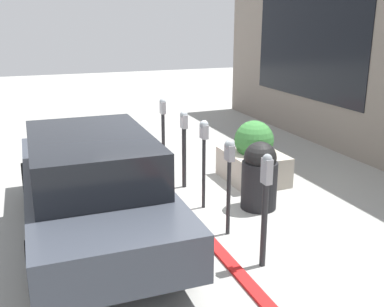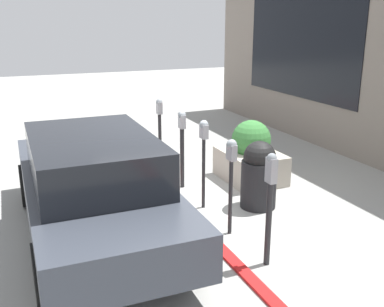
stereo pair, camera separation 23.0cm
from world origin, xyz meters
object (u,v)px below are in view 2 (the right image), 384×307
object	(u,v)px
trash_bin	(259,175)
parking_meter_fourth	(182,139)
parking_meter_nearest	(270,197)
parking_meter_second	(231,167)
parking_meter_middle	(204,145)
planter_box	(251,156)
parked_car_front	(93,183)
parking_meter_farthest	(160,126)

from	to	relation	value
trash_bin	parking_meter_fourth	bearing A→B (deg)	31.77
parking_meter_nearest	parking_meter_second	world-z (taller)	parking_meter_nearest
parking_meter_second	parking_meter_middle	world-z (taller)	parking_meter_middle
parking_meter_nearest	parking_meter_middle	world-z (taller)	parking_meter_middle
parking_meter_second	parking_meter_middle	distance (m)	1.00
parking_meter_nearest	trash_bin	distance (m)	1.86
planter_box	parked_car_front	distance (m)	3.41
parking_meter_fourth	planter_box	world-z (taller)	parking_meter_fourth
parking_meter_second	planter_box	bearing A→B (deg)	-36.91
planter_box	parked_car_front	xyz separation A→B (m)	(-1.17, 3.19, 0.32)
parking_meter_nearest	trash_bin	size ratio (longest dim) A/B	1.31
parking_meter_second	parking_meter_farthest	world-z (taller)	parking_meter_farthest
parking_meter_fourth	parking_meter_second	bearing A→B (deg)	178.40
parking_meter_nearest	trash_bin	world-z (taller)	parking_meter_nearest
planter_box	parked_car_front	size ratio (longest dim) A/B	0.27
parking_meter_middle	parking_meter_fourth	size ratio (longest dim) A/B	1.03
parking_meter_middle	parking_meter_farthest	distance (m)	1.98
parking_meter_nearest	parking_meter_fourth	world-z (taller)	parking_meter_nearest
parking_meter_middle	parked_car_front	distance (m)	1.86
parking_meter_nearest	parking_meter_farthest	xyz separation A→B (m)	(3.91, 0.07, 0.05)
parking_meter_middle	parked_car_front	world-z (taller)	parked_car_front
parking_meter_nearest	parking_meter_middle	distance (m)	1.94
planter_box	parking_meter_nearest	bearing A→B (deg)	154.07
parking_meter_middle	parking_meter_farthest	size ratio (longest dim) A/B	0.98
parking_meter_second	planter_box	size ratio (longest dim) A/B	1.09
parking_meter_second	parking_meter_fourth	size ratio (longest dim) A/B	0.99
parking_meter_farthest	parked_car_front	size ratio (longest dim) A/B	0.32
parking_meter_fourth	trash_bin	size ratio (longest dim) A/B	1.28
parking_meter_middle	parking_meter_farthest	bearing A→B (deg)	1.82
parked_car_front	parking_meter_middle	bearing A→B (deg)	-80.30
planter_box	trash_bin	size ratio (longest dim) A/B	1.15
parking_meter_nearest	planter_box	world-z (taller)	parking_meter_nearest
parked_car_front	trash_bin	bearing A→B (deg)	-89.98
parking_meter_nearest	parking_meter_second	bearing A→B (deg)	2.21
planter_box	parked_car_front	bearing A→B (deg)	110.10
parking_meter_middle	parking_meter_farthest	world-z (taller)	parking_meter_farthest
planter_box	parking_meter_middle	bearing A→B (deg)	122.35
parking_meter_nearest	parking_meter_fourth	size ratio (longest dim) A/B	1.03
parking_meter_fourth	trash_bin	xyz separation A→B (m)	(-1.32, -0.82, -0.36)
parking_meter_nearest	parking_meter_middle	xyz separation A→B (m)	(1.94, 0.01, 0.15)
planter_box	trash_bin	xyz separation A→B (m)	(-1.18, 0.53, 0.09)
parking_meter_fourth	parked_car_front	bearing A→B (deg)	125.19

